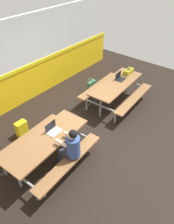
{
  "coord_description": "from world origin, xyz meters",
  "views": [
    {
      "loc": [
        -3.57,
        -2.69,
        4.12
      ],
      "look_at": [
        0.0,
        0.22,
        0.55
      ],
      "focal_mm": 34.98,
      "sensor_mm": 36.0,
      "label": 1
    }
  ],
  "objects_px": {
    "laptop_dark": "(120,78)",
    "student_nearer": "(70,146)",
    "picnic_table_left": "(47,144)",
    "tote_bag_bright": "(92,86)",
    "laptop_silver": "(53,130)",
    "backpack_dark": "(22,129)",
    "picnic_table_right": "(116,88)",
    "toolbox_grey": "(129,71)"
  },
  "relations": [
    {
      "from": "laptop_dark",
      "to": "student_nearer",
      "type": "bearing_deg",
      "value": -166.78
    },
    {
      "from": "picnic_table_left",
      "to": "tote_bag_bright",
      "type": "distance_m",
      "value": 3.35
    },
    {
      "from": "laptop_dark",
      "to": "tote_bag_bright",
      "type": "height_order",
      "value": "laptop_dark"
    },
    {
      "from": "laptop_silver",
      "to": "laptop_dark",
      "type": "distance_m",
      "value": 3.0
    },
    {
      "from": "backpack_dark",
      "to": "tote_bag_bright",
      "type": "bearing_deg",
      "value": -0.92
    },
    {
      "from": "picnic_table_left",
      "to": "picnic_table_right",
      "type": "relative_size",
      "value": 1.0
    },
    {
      "from": "picnic_table_left",
      "to": "student_nearer",
      "type": "relative_size",
      "value": 1.75
    },
    {
      "from": "toolbox_grey",
      "to": "laptop_dark",
      "type": "bearing_deg",
      "value": 178.65
    },
    {
      "from": "toolbox_grey",
      "to": "student_nearer",
      "type": "bearing_deg",
      "value": -168.78
    },
    {
      "from": "laptop_dark",
      "to": "tote_bag_bright",
      "type": "xyz_separation_m",
      "value": [
        -0.15,
        1.0,
        -0.59
      ]
    },
    {
      "from": "student_nearer",
      "to": "tote_bag_bright",
      "type": "bearing_deg",
      "value": 30.53
    },
    {
      "from": "student_nearer",
      "to": "backpack_dark",
      "type": "distance_m",
      "value": 1.84
    },
    {
      "from": "picnic_table_left",
      "to": "toolbox_grey",
      "type": "height_order",
      "value": "toolbox_grey"
    },
    {
      "from": "laptop_silver",
      "to": "tote_bag_bright",
      "type": "relative_size",
      "value": 0.77
    },
    {
      "from": "laptop_dark",
      "to": "toolbox_grey",
      "type": "xyz_separation_m",
      "value": [
        0.5,
        -0.01,
        0.02
      ]
    },
    {
      "from": "picnic_table_right",
      "to": "student_nearer",
      "type": "distance_m",
      "value": 2.89
    },
    {
      "from": "picnic_table_right",
      "to": "toolbox_grey",
      "type": "height_order",
      "value": "toolbox_grey"
    },
    {
      "from": "laptop_silver",
      "to": "tote_bag_bright",
      "type": "bearing_deg",
      "value": 21.56
    },
    {
      "from": "backpack_dark",
      "to": "tote_bag_bright",
      "type": "relative_size",
      "value": 1.02
    },
    {
      "from": "backpack_dark",
      "to": "laptop_dark",
      "type": "bearing_deg",
      "value": -18.71
    },
    {
      "from": "laptop_silver",
      "to": "laptop_dark",
      "type": "relative_size",
      "value": 1.0
    },
    {
      "from": "laptop_silver",
      "to": "toolbox_grey",
      "type": "bearing_deg",
      "value": 1.82
    },
    {
      "from": "backpack_dark",
      "to": "tote_bag_bright",
      "type": "xyz_separation_m",
      "value": [
        2.95,
        -0.05,
        -0.02
      ]
    },
    {
      "from": "laptop_silver",
      "to": "tote_bag_bright",
      "type": "xyz_separation_m",
      "value": [
        2.85,
        1.13,
        -0.59
      ]
    },
    {
      "from": "picnic_table_right",
      "to": "laptop_dark",
      "type": "xyz_separation_m",
      "value": [
        0.27,
        0.05,
        0.21
      ]
    },
    {
      "from": "laptop_silver",
      "to": "tote_bag_bright",
      "type": "distance_m",
      "value": 3.12
    },
    {
      "from": "picnic_table_right",
      "to": "student_nearer",
      "type": "height_order",
      "value": "student_nearer"
    },
    {
      "from": "picnic_table_left",
      "to": "toolbox_grey",
      "type": "distance_m",
      "value": 3.78
    },
    {
      "from": "student_nearer",
      "to": "toolbox_grey",
      "type": "distance_m",
      "value": 3.65
    },
    {
      "from": "picnic_table_right",
      "to": "backpack_dark",
      "type": "bearing_deg",
      "value": 158.75
    },
    {
      "from": "picnic_table_right",
      "to": "tote_bag_bright",
      "type": "relative_size",
      "value": 4.91
    },
    {
      "from": "laptop_silver",
      "to": "toolbox_grey",
      "type": "distance_m",
      "value": 3.5
    },
    {
      "from": "laptop_silver",
      "to": "laptop_dark",
      "type": "height_order",
      "value": "same"
    },
    {
      "from": "student_nearer",
      "to": "laptop_silver",
      "type": "height_order",
      "value": "student_nearer"
    },
    {
      "from": "laptop_dark",
      "to": "laptop_silver",
      "type": "bearing_deg",
      "value": -177.65
    },
    {
      "from": "laptop_silver",
      "to": "tote_bag_bright",
      "type": "height_order",
      "value": "laptop_silver"
    },
    {
      "from": "picnic_table_left",
      "to": "backpack_dark",
      "type": "bearing_deg",
      "value": 82.16
    },
    {
      "from": "tote_bag_bright",
      "to": "student_nearer",
      "type": "bearing_deg",
      "value": -149.47
    },
    {
      "from": "toolbox_grey",
      "to": "tote_bag_bright",
      "type": "xyz_separation_m",
      "value": [
        -0.65,
        1.01,
        -0.62
      ]
    },
    {
      "from": "student_nearer",
      "to": "toolbox_grey",
      "type": "relative_size",
      "value": 3.02
    },
    {
      "from": "picnic_table_left",
      "to": "student_nearer",
      "type": "bearing_deg",
      "value": -70.37
    },
    {
      "from": "student_nearer",
      "to": "toolbox_grey",
      "type": "bearing_deg",
      "value": 11.22
    }
  ]
}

